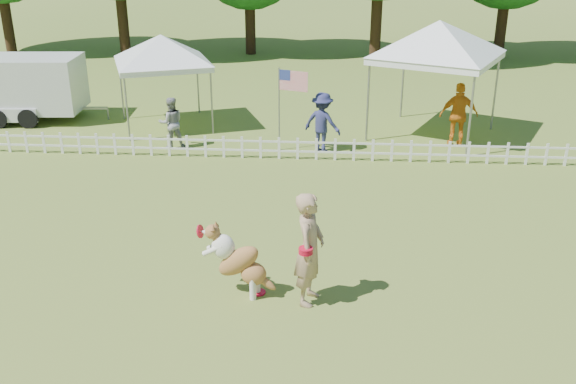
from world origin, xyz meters
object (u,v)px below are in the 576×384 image
(frisbee_on_turf, at_px, (258,292))
(spectator_b, at_px, (322,122))
(canopy_tent_left, at_px, (164,82))
(handler, at_px, (310,249))
(canopy_tent_right, at_px, (435,81))
(spectator_c, at_px, (459,115))
(cargo_trailer, at_px, (21,88))
(spectator_a, at_px, (171,123))
(flag_pole, at_px, (279,110))
(dog, at_px, (240,261))

(frisbee_on_turf, height_order, spectator_b, spectator_b)
(canopy_tent_left, bearing_deg, frisbee_on_turf, -88.75)
(handler, height_order, canopy_tent_right, canopy_tent_right)
(spectator_c, bearing_deg, cargo_trailer, -8.21)
(frisbee_on_turf, xyz_separation_m, spectator_a, (-3.34, 7.64, 0.71))
(handler, height_order, spectator_c, handler)
(canopy_tent_left, relative_size, spectator_c, 1.52)
(handler, distance_m, cargo_trailer, 14.10)
(canopy_tent_left, xyz_separation_m, spectator_b, (4.91, -2.10, -0.56))
(handler, relative_size, spectator_a, 1.34)
(handler, distance_m, canopy_tent_left, 11.05)
(canopy_tent_right, xyz_separation_m, spectator_c, (0.59, -1.01, -0.74))
(canopy_tent_right, distance_m, cargo_trailer, 12.93)
(spectator_b, bearing_deg, spectator_a, 25.21)
(cargo_trailer, height_order, flag_pole, flag_pole)
(dog, distance_m, flag_pole, 7.69)
(dog, xyz_separation_m, spectator_c, (5.00, 8.42, 0.28))
(handler, bearing_deg, canopy_tent_left, 37.95)
(canopy_tent_left, relative_size, cargo_trailer, 0.59)
(frisbee_on_turf, bearing_deg, handler, -11.18)
(canopy_tent_left, relative_size, spectator_b, 1.67)
(frisbee_on_turf, xyz_separation_m, canopy_tent_left, (-4.03, 9.72, 1.37))
(canopy_tent_left, relative_size, canopy_tent_right, 0.84)
(canopy_tent_right, distance_m, spectator_a, 7.70)
(dog, bearing_deg, canopy_tent_right, 76.52)
(canopy_tent_left, distance_m, flag_pole, 4.28)
(handler, relative_size, canopy_tent_left, 0.70)
(spectator_a, xyz_separation_m, spectator_c, (8.03, 0.73, 0.19))
(flag_pole, distance_m, spectator_b, 1.23)
(dog, height_order, cargo_trailer, cargo_trailer)
(canopy_tent_right, xyz_separation_m, spectator_b, (-3.22, -1.76, -0.82))
(dog, height_order, spectator_c, spectator_c)
(canopy_tent_left, xyz_separation_m, spectator_c, (8.72, -1.34, -0.48))
(canopy_tent_right, bearing_deg, flag_pole, -133.40)
(cargo_trailer, bearing_deg, frisbee_on_turf, -53.53)
(canopy_tent_right, height_order, spectator_c, canopy_tent_right)
(flag_pole, bearing_deg, frisbee_on_turf, -68.89)
(frisbee_on_turf, relative_size, spectator_b, 0.15)
(handler, bearing_deg, canopy_tent_right, -7.11)
(canopy_tent_left, bearing_deg, cargo_trailer, 154.13)
(dog, distance_m, spectator_c, 9.80)
(handler, xyz_separation_m, dog, (-1.17, 0.13, -0.34))
(cargo_trailer, bearing_deg, canopy_tent_left, -9.17)
(dog, height_order, canopy_tent_right, canopy_tent_right)
(frisbee_on_turf, xyz_separation_m, canopy_tent_right, (4.11, 9.38, 1.64))
(dog, relative_size, flag_pole, 0.54)
(cargo_trailer, bearing_deg, flag_pole, -20.83)
(dog, distance_m, spectator_a, 8.27)
(handler, relative_size, canopy_tent_right, 0.59)
(dog, height_order, frisbee_on_turf, dog)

